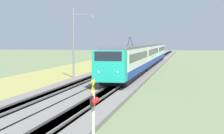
% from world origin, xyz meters
% --- Properties ---
extents(ballast_main, '(240.00, 4.40, 0.30)m').
position_xyz_m(ballast_main, '(50.00, 0.00, 0.15)').
color(ballast_main, slate).
rests_on(ballast_main, ground).
extents(ballast_adjacent, '(240.00, 4.40, 0.30)m').
position_xyz_m(ballast_adjacent, '(50.00, -4.25, 0.15)').
color(ballast_adjacent, slate).
rests_on(ballast_adjacent, ground).
extents(track_main, '(240.00, 1.57, 0.45)m').
position_xyz_m(track_main, '(50.00, 0.00, 0.16)').
color(track_main, '#4C4238').
rests_on(track_main, ground).
extents(track_adjacent, '(240.00, 1.57, 0.45)m').
position_xyz_m(track_adjacent, '(50.00, -4.25, 0.16)').
color(track_adjacent, '#4C4238').
rests_on(track_adjacent, ground).
extents(grass_verge, '(240.00, 11.10, 0.12)m').
position_xyz_m(grass_verge, '(50.00, 5.38, 0.06)').
color(grass_verge, '#99934C').
rests_on(grass_verge, ground).
extents(passenger_train, '(65.32, 2.99, 5.05)m').
position_xyz_m(passenger_train, '(56.63, -4.25, 2.36)').
color(passenger_train, '#19A88E').
rests_on(passenger_train, ground).
extents(crossing_signal_far, '(0.70, 0.23, 3.30)m').
position_xyz_m(crossing_signal_far, '(1.29, -7.85, 2.01)').
color(crossing_signal_far, beige).
rests_on(crossing_signal_far, ground).
extents(catenary_mast_mid, '(0.22, 2.56, 8.62)m').
position_xyz_m(catenary_mast_mid, '(38.54, 2.65, 4.45)').
color(catenary_mast_mid, slate).
rests_on(catenary_mast_mid, ground).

